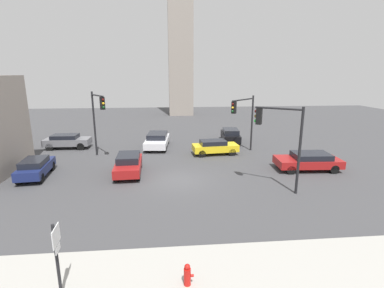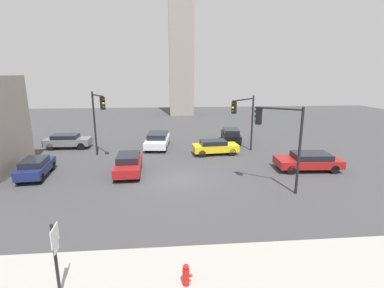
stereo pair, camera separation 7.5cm
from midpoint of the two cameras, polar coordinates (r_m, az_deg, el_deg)
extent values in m
plane|color=#424244|center=(19.74, -2.83, -7.26)|extent=(87.35, 87.35, 0.00)
cube|color=#A8A59E|center=(11.29, -0.55, -24.72)|extent=(30.45, 3.37, 0.15)
cylinder|color=black|center=(10.56, -25.53, -20.34)|extent=(0.10, 0.10, 2.53)
cube|color=white|center=(10.09, -25.73, -16.21)|extent=(0.08, 0.70, 0.58)
cube|color=white|center=(10.31, -25.46, -18.34)|extent=(0.06, 0.43, 0.22)
cylinder|color=black|center=(27.27, 11.80, 4.04)|extent=(0.16, 0.16, 5.18)
cylinder|color=black|center=(25.45, 10.15, 8.72)|extent=(2.58, 2.56, 0.12)
cube|color=black|center=(24.22, 8.29, 7.23)|extent=(0.45, 0.45, 1.00)
sphere|color=#4C0F0C|center=(24.02, 8.06, 7.90)|extent=(0.20, 0.20, 0.20)
sphere|color=yellow|center=(24.05, 8.03, 7.19)|extent=(0.20, 0.20, 0.20)
sphere|color=#14471E|center=(24.09, 8.01, 6.48)|extent=(0.20, 0.20, 0.20)
cylinder|color=black|center=(26.49, -19.00, 3.79)|extent=(0.16, 0.16, 5.63)
cylinder|color=black|center=(24.94, -18.49, 9.18)|extent=(1.49, 2.31, 0.12)
cube|color=black|center=(23.98, -17.56, 7.77)|extent=(0.44, 0.44, 1.00)
sphere|color=#4C0F0C|center=(23.76, -17.44, 8.45)|extent=(0.20, 0.20, 0.20)
sphere|color=yellow|center=(23.79, -17.39, 7.73)|extent=(0.20, 0.20, 0.20)
sphere|color=#14471E|center=(23.82, -17.34, 7.02)|extent=(0.20, 0.20, 0.20)
cylinder|color=black|center=(17.97, 20.57, -1.44)|extent=(0.16, 0.16, 5.29)
cylinder|color=black|center=(17.76, 16.79, 6.81)|extent=(2.37, 1.68, 0.12)
cube|color=black|center=(18.11, 13.13, 5.41)|extent=(0.44, 0.44, 1.00)
sphere|color=#4C0F0C|center=(18.13, 12.57, 6.40)|extent=(0.20, 0.20, 0.20)
sphere|color=#594714|center=(18.17, 12.52, 5.46)|extent=(0.20, 0.20, 0.20)
sphere|color=green|center=(18.21, 12.47, 4.53)|extent=(0.20, 0.20, 0.20)
cylinder|color=red|center=(10.61, -1.17, -24.98)|extent=(0.24, 0.24, 0.62)
sphere|color=red|center=(10.38, -1.18, -23.34)|extent=(0.20, 0.20, 0.20)
cylinder|color=red|center=(10.60, -0.16, -24.80)|extent=(0.10, 0.09, 0.09)
cube|color=slate|center=(30.34, -23.64, 0.44)|extent=(4.26, 1.84, 0.63)
cube|color=black|center=(30.32, -24.11, 1.33)|extent=(2.39, 1.60, 0.42)
cylinder|color=black|center=(30.65, -20.61, 0.24)|extent=(0.71, 0.33, 0.70)
cylinder|color=black|center=(29.29, -21.37, -0.43)|extent=(0.71, 0.33, 0.70)
cylinder|color=black|center=(31.58, -25.63, 0.14)|extent=(0.71, 0.33, 0.70)
cylinder|color=black|center=(30.26, -26.60, -0.52)|extent=(0.71, 0.33, 0.70)
cube|color=navy|center=(22.99, -28.81, -4.26)|extent=(1.99, 4.04, 0.61)
cube|color=black|center=(22.68, -29.11, -3.23)|extent=(1.64, 2.31, 0.45)
cylinder|color=black|center=(24.49, -29.29, -4.02)|extent=(0.36, 0.69, 0.67)
cylinder|color=black|center=(24.09, -26.27, -3.95)|extent=(0.36, 0.69, 0.67)
cylinder|color=black|center=(22.12, -31.41, -6.08)|extent=(0.36, 0.69, 0.67)
cylinder|color=black|center=(21.67, -28.09, -6.05)|extent=(0.36, 0.69, 0.67)
cube|color=silver|center=(28.33, -7.04, 0.53)|extent=(2.47, 4.96, 0.62)
cube|color=black|center=(28.44, -7.01, 1.68)|extent=(2.04, 2.84, 0.53)
cylinder|color=black|center=(26.74, -5.63, -0.92)|extent=(0.42, 0.65, 0.62)
cylinder|color=black|center=(26.95, -9.20, -0.92)|extent=(0.42, 0.65, 0.62)
cylinder|color=black|center=(29.89, -5.05, 0.68)|extent=(0.42, 0.65, 0.62)
cylinder|color=black|center=(30.08, -8.25, 0.67)|extent=(0.42, 0.65, 0.62)
cube|color=maroon|center=(21.26, -12.67, -4.24)|extent=(1.92, 4.19, 0.61)
cube|color=black|center=(21.30, -12.69, -2.72)|extent=(1.64, 2.37, 0.52)
cylinder|color=black|center=(19.98, -10.89, -6.27)|extent=(0.34, 0.65, 0.64)
cylinder|color=black|center=(20.13, -15.05, -6.35)|extent=(0.34, 0.65, 0.64)
cylinder|color=black|center=(22.63, -10.47, -3.83)|extent=(0.34, 0.65, 0.64)
cylinder|color=black|center=(22.77, -14.14, -3.92)|extent=(0.34, 0.65, 0.64)
cube|color=yellow|center=(25.80, 4.58, -0.74)|extent=(4.16, 1.99, 0.59)
cube|color=black|center=(25.63, 4.17, 0.27)|extent=(2.38, 1.63, 0.44)
cylinder|color=black|center=(26.87, 7.03, -0.86)|extent=(0.67, 0.35, 0.65)
cylinder|color=black|center=(25.64, 7.91, -1.61)|extent=(0.67, 0.35, 0.65)
cylinder|color=black|center=(26.20, 1.30, -1.14)|extent=(0.67, 0.35, 0.65)
cylinder|color=black|center=(24.93, 1.92, -1.93)|extent=(0.67, 0.35, 0.65)
cube|color=maroon|center=(23.34, 22.00, -3.33)|extent=(4.83, 2.38, 0.58)
cube|color=black|center=(23.31, 22.63, -2.20)|extent=(2.74, 2.02, 0.44)
cylinder|color=black|center=(22.04, 19.01, -4.84)|extent=(0.67, 0.42, 0.65)
cylinder|color=black|center=(23.60, 17.52, -3.50)|extent=(0.67, 0.42, 0.65)
cylinder|color=black|center=(23.38, 26.39, -4.49)|extent=(0.67, 0.42, 0.65)
cylinder|color=black|center=(24.85, 24.52, -3.25)|extent=(0.67, 0.42, 0.65)
cube|color=black|center=(30.46, 7.60, 1.54)|extent=(2.11, 4.23, 0.69)
cube|color=black|center=(30.15, 7.68, 2.50)|extent=(1.72, 2.42, 0.52)
cylinder|color=black|center=(31.80, 6.03, 1.48)|extent=(0.37, 0.66, 0.64)
cylinder|color=black|center=(31.97, 8.53, 1.46)|extent=(0.37, 0.66, 0.64)
cylinder|color=black|center=(29.11, 6.54, 0.30)|extent=(0.37, 0.66, 0.64)
cylinder|color=black|center=(29.29, 9.27, 0.29)|extent=(0.37, 0.66, 0.64)
cube|color=gray|center=(52.36, -2.47, 26.70)|extent=(4.10, 4.10, 37.46)
camera|label=1|loc=(0.04, -90.10, -0.02)|focal=26.70mm
camera|label=2|loc=(0.04, 89.90, 0.02)|focal=26.70mm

